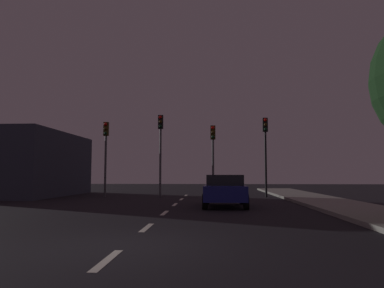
{
  "coord_description": "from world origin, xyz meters",
  "views": [
    {
      "loc": [
        1.8,
        -7.48,
        1.47
      ],
      "look_at": [
        0.66,
        13.23,
        3.18
      ],
      "focal_mm": 34.14,
      "sensor_mm": 36.0,
      "label": 1
    }
  ],
  "objects": [
    {
      "name": "lane_stripe_fourth",
      "position": [
        0.0,
        10.2,
        0.0
      ],
      "size": [
        0.16,
        1.6,
        0.01
      ],
      "primitive_type": "cube",
      "color": "silver",
      "rests_on": "ground_plane"
    },
    {
      "name": "lane_stripe_sixth",
      "position": [
        0.0,
        17.8,
        0.0
      ],
      "size": [
        0.16,
        1.6,
        0.01
      ],
      "primitive_type": "cube",
      "color": "silver",
      "rests_on": "ground_plane"
    },
    {
      "name": "lane_stripe_nearest",
      "position": [
        0.0,
        -1.2,
        0.0
      ],
      "size": [
        0.16,
        1.6,
        0.01
      ],
      "primitive_type": "cube",
      "color": "silver",
      "rests_on": "ground_plane"
    },
    {
      "name": "storefront_left",
      "position": [
        -10.81,
        16.89,
        2.13
      ],
      "size": [
        5.61,
        9.64,
        4.27
      ],
      "primitive_type": "cube",
      "color": "#333847",
      "rests_on": "ground_plane"
    },
    {
      "name": "lane_stripe_fifth",
      "position": [
        0.0,
        14.0,
        0.0
      ],
      "size": [
        0.16,
        1.6,
        0.01
      ],
      "primitive_type": "cube",
      "color": "silver",
      "rests_on": "ground_plane"
    },
    {
      "name": "car_stopped_ahead",
      "position": [
        2.37,
        9.15,
        0.74
      ],
      "size": [
        1.98,
        3.87,
        1.44
      ],
      "color": "navy",
      "rests_on": "ground_plane"
    },
    {
      "name": "traffic_signal_far_right",
      "position": [
        5.23,
        15.99,
        3.55
      ],
      "size": [
        0.32,
        0.38,
        5.08
      ],
      "color": "black",
      "rests_on": "ground_plane"
    },
    {
      "name": "lane_stripe_second",
      "position": [
        0.0,
        2.6,
        0.0
      ],
      "size": [
        0.16,
        1.6,
        0.01
      ],
      "primitive_type": "cube",
      "color": "silver",
      "rests_on": "ground_plane"
    },
    {
      "name": "sidewalk_curb_right",
      "position": [
        7.5,
        7.0,
        0.07
      ],
      "size": [
        3.0,
        40.0,
        0.15
      ],
      "primitive_type": "cube",
      "color": "gray",
      "rests_on": "ground_plane"
    },
    {
      "name": "traffic_signal_center_right",
      "position": [
        1.87,
        15.99,
        3.24
      ],
      "size": [
        0.32,
        0.38,
        4.6
      ],
      "color": "#4C4C51",
      "rests_on": "ground_plane"
    },
    {
      "name": "lane_stripe_third",
      "position": [
        0.0,
        6.4,
        0.0
      ],
      "size": [
        0.16,
        1.6,
        0.01
      ],
      "primitive_type": "cube",
      "color": "silver",
      "rests_on": "ground_plane"
    },
    {
      "name": "ground_plane",
      "position": [
        0.0,
        7.0,
        0.0
      ],
      "size": [
        80.0,
        80.0,
        0.0
      ],
      "primitive_type": "plane",
      "color": "black"
    },
    {
      "name": "traffic_signal_center_left",
      "position": [
        -1.54,
        16.0,
        3.7
      ],
      "size": [
        0.32,
        0.38,
        5.31
      ],
      "color": "#4C4C51",
      "rests_on": "ground_plane"
    },
    {
      "name": "traffic_signal_far_left",
      "position": [
        -5.16,
        15.99,
        3.42
      ],
      "size": [
        0.32,
        0.38,
        4.88
      ],
      "color": "#4C4C51",
      "rests_on": "ground_plane"
    }
  ]
}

